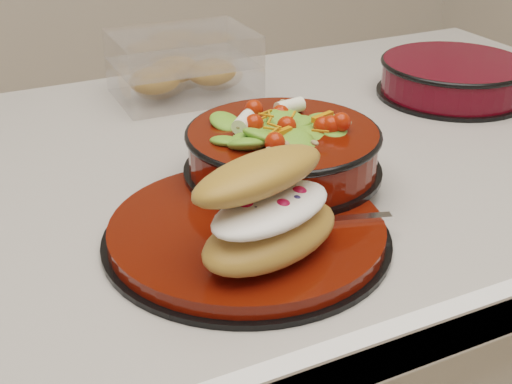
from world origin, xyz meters
name	(u,v)px	position (x,y,z in m)	size (l,w,h in m)	color
dinner_plate	(248,232)	(-0.11, -0.18, 0.91)	(0.28, 0.28, 0.02)	black
salad_bowl	(283,143)	(-0.03, -0.10, 0.95)	(0.22, 0.22, 0.09)	black
croissant	(268,209)	(-0.12, -0.24, 0.96)	(0.17, 0.14, 0.09)	#A67332
fork	(313,222)	(-0.05, -0.21, 0.92)	(0.14, 0.06, 0.00)	silver
pastry_box	(183,66)	(-0.01, 0.24, 0.94)	(0.21, 0.15, 0.09)	white
extra_bowl	(453,76)	(0.35, 0.06, 0.93)	(0.22, 0.22, 0.05)	black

